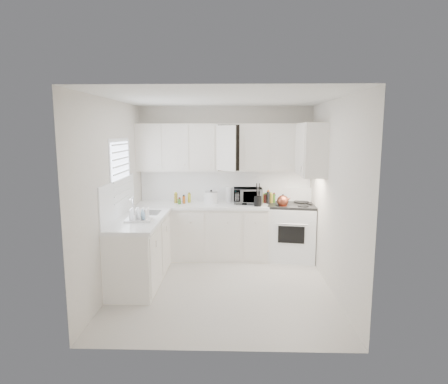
{
  "coord_description": "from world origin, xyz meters",
  "views": [
    {
      "loc": [
        0.17,
        -5.18,
        2.19
      ],
      "look_at": [
        0.0,
        0.7,
        1.25
      ],
      "focal_mm": 31.03,
      "sensor_mm": 36.0,
      "label": 1
    }
  ],
  "objects_px": {
    "microwave": "(248,194)",
    "dish_rack": "(139,214)",
    "rice_cooker": "(211,197)",
    "tea_kettle": "(283,200)",
    "utensil_crock": "(258,194)",
    "stove": "(292,224)"
  },
  "relations": [
    {
      "from": "tea_kettle",
      "to": "rice_cooker",
      "type": "distance_m",
      "value": 1.21
    },
    {
      "from": "stove",
      "to": "utensil_crock",
      "type": "height_order",
      "value": "utensil_crock"
    },
    {
      "from": "tea_kettle",
      "to": "microwave",
      "type": "xyz_separation_m",
      "value": [
        -0.57,
        0.22,
        0.06
      ]
    },
    {
      "from": "dish_rack",
      "to": "microwave",
      "type": "bearing_deg",
      "value": 38.16
    },
    {
      "from": "stove",
      "to": "dish_rack",
      "type": "height_order",
      "value": "stove"
    },
    {
      "from": "stove",
      "to": "tea_kettle",
      "type": "height_order",
      "value": "stove"
    },
    {
      "from": "microwave",
      "to": "rice_cooker",
      "type": "bearing_deg",
      "value": 179.58
    },
    {
      "from": "stove",
      "to": "dish_rack",
      "type": "bearing_deg",
      "value": -142.07
    },
    {
      "from": "rice_cooker",
      "to": "stove",
      "type": "bearing_deg",
      "value": 1.84
    },
    {
      "from": "tea_kettle",
      "to": "rice_cooker",
      "type": "height_order",
      "value": "rice_cooker"
    },
    {
      "from": "microwave",
      "to": "rice_cooker",
      "type": "distance_m",
      "value": 0.63
    },
    {
      "from": "tea_kettle",
      "to": "rice_cooker",
      "type": "xyz_separation_m",
      "value": [
        -1.2,
        0.21,
        0.02
      ]
    },
    {
      "from": "tea_kettle",
      "to": "utensil_crock",
      "type": "xyz_separation_m",
      "value": [
        -0.41,
        -0.01,
        0.1
      ]
    },
    {
      "from": "rice_cooker",
      "to": "dish_rack",
      "type": "xyz_separation_m",
      "value": [
        -0.92,
        -1.33,
        -0.02
      ]
    },
    {
      "from": "stove",
      "to": "microwave",
      "type": "distance_m",
      "value": 0.91
    },
    {
      "from": "microwave",
      "to": "dish_rack",
      "type": "bearing_deg",
      "value": -140.82
    },
    {
      "from": "microwave",
      "to": "rice_cooker",
      "type": "relative_size",
      "value": 2.04
    },
    {
      "from": "microwave",
      "to": "dish_rack",
      "type": "xyz_separation_m",
      "value": [
        -1.55,
        -1.34,
        -0.06
      ]
    },
    {
      "from": "microwave",
      "to": "dish_rack",
      "type": "relative_size",
      "value": 1.32
    },
    {
      "from": "microwave",
      "to": "rice_cooker",
      "type": "xyz_separation_m",
      "value": [
        -0.63,
        -0.01,
        -0.04
      ]
    },
    {
      "from": "tea_kettle",
      "to": "microwave",
      "type": "distance_m",
      "value": 0.62
    },
    {
      "from": "tea_kettle",
      "to": "rice_cooker",
      "type": "relative_size",
      "value": 1.02
    }
  ]
}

